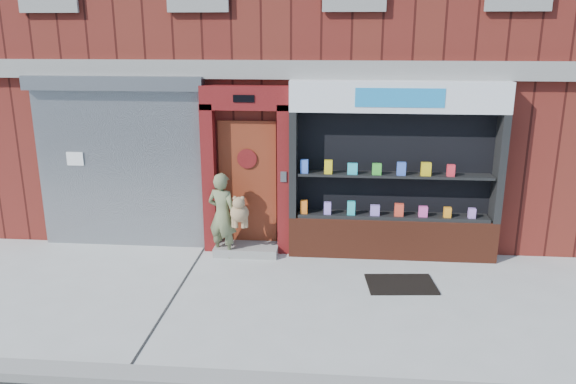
# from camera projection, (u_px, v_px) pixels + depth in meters

# --- Properties ---
(ground) EXTENTS (80.00, 80.00, 0.00)m
(ground) POSITION_uv_depth(u_px,v_px,m) (279.00, 299.00, 8.17)
(ground) COLOR #9E9E99
(ground) RESTS_ON ground
(curb) EXTENTS (60.00, 0.30, 0.12)m
(curb) POSITION_uv_depth(u_px,v_px,m) (259.00, 384.00, 6.09)
(curb) COLOR gray
(curb) RESTS_ON ground
(building) EXTENTS (12.00, 8.16, 8.00)m
(building) POSITION_uv_depth(u_px,v_px,m) (305.00, 21.00, 12.82)
(building) COLOR #5C1A15
(building) RESTS_ON ground
(shutter_bay) EXTENTS (3.10, 0.30, 3.04)m
(shutter_bay) POSITION_uv_depth(u_px,v_px,m) (120.00, 152.00, 9.80)
(shutter_bay) COLOR gray
(shutter_bay) RESTS_ON ground
(red_door_bay) EXTENTS (1.52, 0.58, 2.90)m
(red_door_bay) POSITION_uv_depth(u_px,v_px,m) (247.00, 170.00, 9.62)
(red_door_bay) COLOR #590F10
(red_door_bay) RESTS_ON ground
(pharmacy_bay) EXTENTS (3.50, 0.41, 3.00)m
(pharmacy_bay) POSITION_uv_depth(u_px,v_px,m) (394.00, 179.00, 9.38)
(pharmacy_bay) COLOR #602616
(pharmacy_bay) RESTS_ON ground
(woman) EXTENTS (0.79, 0.55, 1.48)m
(woman) POSITION_uv_depth(u_px,v_px,m) (225.00, 215.00, 9.52)
(woman) COLOR #636B46
(woman) RESTS_ON ground
(doormat) EXTENTS (1.09, 0.82, 0.03)m
(doormat) POSITION_uv_depth(u_px,v_px,m) (401.00, 284.00, 8.61)
(doormat) COLOR black
(doormat) RESTS_ON ground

